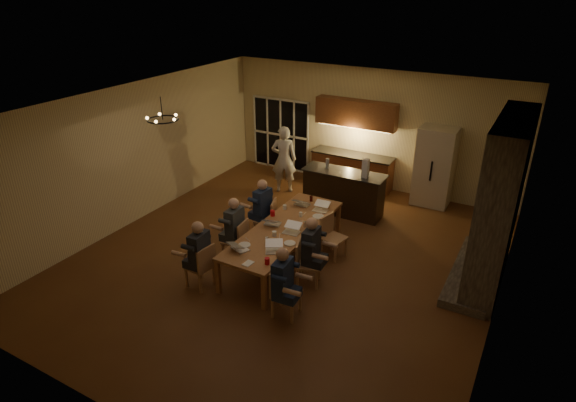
# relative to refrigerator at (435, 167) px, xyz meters

# --- Properties ---
(floor) EXTENTS (9.00, 9.00, 0.00)m
(floor) POSITION_rel_refrigerator_xyz_m (-1.90, -4.15, -1.00)
(floor) COLOR brown
(floor) RESTS_ON ground
(back_wall) EXTENTS (8.00, 0.04, 3.20)m
(back_wall) POSITION_rel_refrigerator_xyz_m (-1.90, 0.37, 0.60)
(back_wall) COLOR beige
(back_wall) RESTS_ON ground
(left_wall) EXTENTS (0.04, 9.00, 3.20)m
(left_wall) POSITION_rel_refrigerator_xyz_m (-5.92, -4.15, 0.60)
(left_wall) COLOR beige
(left_wall) RESTS_ON ground
(right_wall) EXTENTS (0.04, 9.00, 3.20)m
(right_wall) POSITION_rel_refrigerator_xyz_m (2.12, -4.15, 0.60)
(right_wall) COLOR beige
(right_wall) RESTS_ON ground
(ceiling) EXTENTS (8.00, 9.00, 0.04)m
(ceiling) POSITION_rel_refrigerator_xyz_m (-1.90, -4.15, 2.22)
(ceiling) COLOR white
(ceiling) RESTS_ON back_wall
(french_doors) EXTENTS (1.86, 0.08, 2.10)m
(french_doors) POSITION_rel_refrigerator_xyz_m (-4.60, 0.32, 0.05)
(french_doors) COLOR black
(french_doors) RESTS_ON ground
(fireplace) EXTENTS (0.58, 2.50, 3.20)m
(fireplace) POSITION_rel_refrigerator_xyz_m (1.80, -2.95, 0.60)
(fireplace) COLOR #675F51
(fireplace) RESTS_ON ground
(kitchenette) EXTENTS (2.24, 0.68, 2.40)m
(kitchenette) POSITION_rel_refrigerator_xyz_m (-2.20, 0.05, 0.20)
(kitchenette) COLOR brown
(kitchenette) RESTS_ON ground
(refrigerator) EXTENTS (0.90, 0.68, 2.00)m
(refrigerator) POSITION_rel_refrigerator_xyz_m (0.00, 0.00, 0.00)
(refrigerator) COLOR beige
(refrigerator) RESTS_ON ground
(dining_table) EXTENTS (1.10, 3.30, 0.75)m
(dining_table) POSITION_rel_refrigerator_xyz_m (-1.92, -4.20, -0.62)
(dining_table) COLOR #A87143
(dining_table) RESTS_ON ground
(bar_island) EXTENTS (2.01, 0.69, 1.08)m
(bar_island) POSITION_rel_refrigerator_xyz_m (-1.75, -1.61, -0.46)
(bar_island) COLOR black
(bar_island) RESTS_ON ground
(chair_left_near) EXTENTS (0.49, 0.49, 0.89)m
(chair_left_near) POSITION_rel_refrigerator_xyz_m (-2.85, -5.77, -0.55)
(chair_left_near) COLOR tan
(chair_left_near) RESTS_ON ground
(chair_left_mid) EXTENTS (0.49, 0.49, 0.89)m
(chair_left_mid) POSITION_rel_refrigerator_xyz_m (-2.82, -4.67, -0.55)
(chair_left_mid) COLOR tan
(chair_left_mid) RESTS_ON ground
(chair_left_far) EXTENTS (0.56, 0.56, 0.89)m
(chair_left_far) POSITION_rel_refrigerator_xyz_m (-2.78, -3.55, -0.55)
(chair_left_far) COLOR tan
(chair_left_far) RESTS_ON ground
(chair_right_near) EXTENTS (0.48, 0.48, 0.89)m
(chair_right_near) POSITION_rel_refrigerator_xyz_m (-1.02, -5.73, -0.55)
(chair_right_near) COLOR tan
(chair_right_near) RESTS_ON ground
(chair_right_mid) EXTENTS (0.56, 0.56, 0.89)m
(chair_right_mid) POSITION_rel_refrigerator_xyz_m (-1.11, -4.72, -0.55)
(chair_right_mid) COLOR tan
(chair_right_mid) RESTS_ON ground
(chair_right_far) EXTENTS (0.52, 0.52, 0.89)m
(chair_right_far) POSITION_rel_refrigerator_xyz_m (-1.10, -3.59, -0.55)
(chair_right_far) COLOR tan
(chair_right_far) RESTS_ON ground
(person_left_near) EXTENTS (0.63, 0.63, 1.38)m
(person_left_near) POSITION_rel_refrigerator_xyz_m (-2.79, -5.79, -0.31)
(person_left_near) COLOR #272B33
(person_left_near) RESTS_ON ground
(person_right_near) EXTENTS (0.64, 0.64, 1.38)m
(person_right_near) POSITION_rel_refrigerator_xyz_m (-1.02, -5.85, -0.31)
(person_right_near) COLOR #1B2944
(person_right_near) RESTS_ON ground
(person_left_mid) EXTENTS (0.61, 0.61, 1.38)m
(person_left_mid) POSITION_rel_refrigerator_xyz_m (-2.80, -4.67, -0.31)
(person_left_mid) COLOR #353C3F
(person_left_mid) RESTS_ON ground
(person_right_mid) EXTENTS (0.63, 0.63, 1.38)m
(person_right_mid) POSITION_rel_refrigerator_xyz_m (-1.09, -4.67, -0.31)
(person_right_mid) COLOR #272B33
(person_right_mid) RESTS_ON ground
(person_left_far) EXTENTS (0.66, 0.66, 1.38)m
(person_left_far) POSITION_rel_refrigerator_xyz_m (-2.81, -3.59, -0.31)
(person_left_far) COLOR #1B2944
(person_left_far) RESTS_ON ground
(standing_person) EXTENTS (0.78, 0.67, 1.81)m
(standing_person) POSITION_rel_refrigerator_xyz_m (-3.68, -1.13, -0.10)
(standing_person) COLOR silver
(standing_person) RESTS_ON ground
(chandelier) EXTENTS (0.62, 0.62, 0.03)m
(chandelier) POSITION_rel_refrigerator_xyz_m (-4.38, -4.71, 1.75)
(chandelier) COLOR black
(chandelier) RESTS_ON ceiling
(laptop_a) EXTENTS (0.40, 0.38, 0.23)m
(laptop_a) POSITION_rel_refrigerator_xyz_m (-2.22, -5.33, -0.14)
(laptop_a) COLOR silver
(laptop_a) RESTS_ON dining_table
(laptop_b) EXTENTS (0.42, 0.41, 0.23)m
(laptop_b) POSITION_rel_refrigerator_xyz_m (-1.62, -5.10, -0.14)
(laptop_b) COLOR silver
(laptop_b) RESTS_ON dining_table
(laptop_c) EXTENTS (0.37, 0.34, 0.23)m
(laptop_c) POSITION_rel_refrigerator_xyz_m (-2.21, -4.19, -0.14)
(laptop_c) COLOR silver
(laptop_c) RESTS_ON dining_table
(laptop_d) EXTENTS (0.35, 0.31, 0.23)m
(laptop_d) POSITION_rel_refrigerator_xyz_m (-1.70, -4.33, -0.14)
(laptop_d) COLOR silver
(laptop_d) RESTS_ON dining_table
(laptop_e) EXTENTS (0.33, 0.29, 0.23)m
(laptop_e) POSITION_rel_refrigerator_xyz_m (-2.10, -3.09, -0.14)
(laptop_e) COLOR silver
(laptop_e) RESTS_ON dining_table
(laptop_f) EXTENTS (0.33, 0.30, 0.23)m
(laptop_f) POSITION_rel_refrigerator_xyz_m (-1.62, -3.16, -0.14)
(laptop_f) COLOR silver
(laptop_f) RESTS_ON dining_table
(mug_front) EXTENTS (0.09, 0.09, 0.10)m
(mug_front) POSITION_rel_refrigerator_xyz_m (-1.92, -4.60, -0.20)
(mug_front) COLOR silver
(mug_front) RESTS_ON dining_table
(mug_mid) EXTENTS (0.07, 0.07, 0.10)m
(mug_mid) POSITION_rel_refrigerator_xyz_m (-1.86, -3.62, -0.20)
(mug_mid) COLOR silver
(mug_mid) RESTS_ON dining_table
(mug_back) EXTENTS (0.08, 0.08, 0.10)m
(mug_back) POSITION_rel_refrigerator_xyz_m (-2.33, -3.47, -0.20)
(mug_back) COLOR silver
(mug_back) RESTS_ON dining_table
(redcup_near) EXTENTS (0.09, 0.09, 0.12)m
(redcup_near) POSITION_rel_refrigerator_xyz_m (-1.52, -5.52, -0.19)
(redcup_near) COLOR red
(redcup_near) RESTS_ON dining_table
(redcup_mid) EXTENTS (0.10, 0.10, 0.12)m
(redcup_mid) POSITION_rel_refrigerator_xyz_m (-2.39, -3.87, -0.19)
(redcup_mid) COLOR red
(redcup_mid) RESTS_ON dining_table
(can_silver) EXTENTS (0.06, 0.06, 0.12)m
(can_silver) POSITION_rel_refrigerator_xyz_m (-1.91, -4.89, -0.19)
(can_silver) COLOR #B2B2B7
(can_silver) RESTS_ON dining_table
(can_cola) EXTENTS (0.07, 0.07, 0.12)m
(can_cola) POSITION_rel_refrigerator_xyz_m (-2.02, -2.83, -0.19)
(can_cola) COLOR #3F0F0C
(can_cola) RESTS_ON dining_table
(can_right) EXTENTS (0.07, 0.07, 0.12)m
(can_right) POSITION_rel_refrigerator_xyz_m (-1.58, -3.98, -0.19)
(can_right) COLOR #B2B2B7
(can_right) RESTS_ON dining_table
(plate_near) EXTENTS (0.22, 0.22, 0.02)m
(plate_near) POSITION_rel_refrigerator_xyz_m (-1.52, -4.71, -0.24)
(plate_near) COLOR silver
(plate_near) RESTS_ON dining_table
(plate_left) EXTENTS (0.23, 0.23, 0.02)m
(plate_left) POSITION_rel_refrigerator_xyz_m (-2.23, -5.18, -0.24)
(plate_left) COLOR silver
(plate_left) RESTS_ON dining_table
(plate_far) EXTENTS (0.25, 0.25, 0.02)m
(plate_far) POSITION_rel_refrigerator_xyz_m (-1.54, -3.45, -0.24)
(plate_far) COLOR silver
(plate_far) RESTS_ON dining_table
(notepad) EXTENTS (0.16, 0.21, 0.01)m
(notepad) POSITION_rel_refrigerator_xyz_m (-1.82, -5.67, -0.24)
(notepad) COLOR white
(notepad) RESTS_ON dining_table
(bar_bottle) EXTENTS (0.09, 0.09, 0.24)m
(bar_bottle) POSITION_rel_refrigerator_xyz_m (-2.22, -1.57, 0.20)
(bar_bottle) COLOR #99999E
(bar_bottle) RESTS_ON bar_island
(bar_blender) EXTENTS (0.14, 0.14, 0.44)m
(bar_blender) POSITION_rel_refrigerator_xyz_m (-1.20, -1.69, 0.30)
(bar_blender) COLOR silver
(bar_blender) RESTS_ON bar_island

